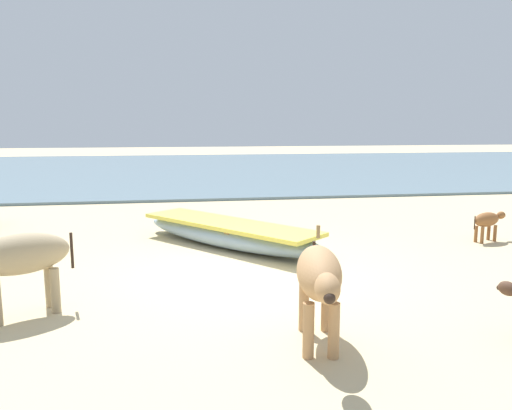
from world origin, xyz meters
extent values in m
plane|color=#CCB789|center=(0.00, 0.00, 0.00)|extent=(80.00, 80.00, 0.00)
cube|color=slate|center=(0.00, 17.00, 0.04)|extent=(60.00, 20.00, 0.08)
ellipsoid|color=#8CA5B7|center=(-0.18, 1.70, 0.22)|extent=(3.39, 3.74, 0.44)
cube|color=#EAD84C|center=(-0.18, 1.70, 0.41)|extent=(3.05, 3.35, 0.07)
cube|color=olive|center=(0.02, 1.46, 0.34)|extent=(0.66, 0.59, 0.04)
cylinder|color=olive|center=(1.06, 0.25, 0.54)|extent=(0.06, 0.06, 0.20)
ellipsoid|color=tan|center=(-2.84, -1.20, 0.73)|extent=(1.14, 0.89, 0.47)
cylinder|color=tan|center=(-2.51, -1.15, 0.27)|extent=(0.11, 0.11, 0.54)
cylinder|color=tan|center=(-2.62, -0.94, 0.27)|extent=(0.11, 0.11, 0.54)
cylinder|color=#2D2119|center=(-2.35, -0.92, 0.68)|extent=(0.04, 0.04, 0.44)
ellipsoid|color=brown|center=(4.60, 1.30, 0.42)|extent=(0.67, 0.44, 0.27)
ellipsoid|color=brown|center=(4.99, 1.44, 0.47)|extent=(0.23, 0.18, 0.15)
sphere|color=#2D2119|center=(5.07, 1.47, 0.45)|extent=(0.07, 0.07, 0.06)
cylinder|color=brown|center=(4.75, 1.42, 0.15)|extent=(0.06, 0.06, 0.31)
cylinder|color=brown|center=(4.79, 1.30, 0.15)|extent=(0.06, 0.06, 0.31)
cylinder|color=brown|center=(4.41, 1.30, 0.15)|extent=(0.06, 0.06, 0.31)
cylinder|color=brown|center=(4.46, 1.18, 0.15)|extent=(0.06, 0.06, 0.31)
cylinder|color=#2D2119|center=(4.30, 1.19, 0.40)|extent=(0.02, 0.02, 0.25)
ellipsoid|color=#4C3323|center=(2.31, -2.50, 0.49)|extent=(0.20, 0.24, 0.15)
sphere|color=#2D2119|center=(2.28, -2.41, 0.47)|extent=(0.08, 0.08, 0.06)
ellipsoid|color=tan|center=(0.29, -2.43, 0.75)|extent=(0.63, 1.15, 0.48)
ellipsoid|color=tan|center=(0.16, -3.14, 0.83)|extent=(0.28, 0.39, 0.26)
sphere|color=#2D2119|center=(0.13, -3.30, 0.80)|extent=(0.12, 0.12, 0.10)
cylinder|color=tan|center=(0.35, -2.77, 0.27)|extent=(0.11, 0.11, 0.54)
cylinder|color=tan|center=(0.11, -2.72, 0.27)|extent=(0.11, 0.11, 0.54)
cylinder|color=tan|center=(0.46, -2.14, 0.27)|extent=(0.11, 0.11, 0.54)
cylinder|color=tan|center=(0.23, -2.10, 0.27)|extent=(0.11, 0.11, 0.54)
cylinder|color=#2D2119|center=(0.39, -1.87, 0.70)|extent=(0.04, 0.04, 0.45)
camera|label=1|loc=(-1.07, -7.01, 2.20)|focal=34.94mm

